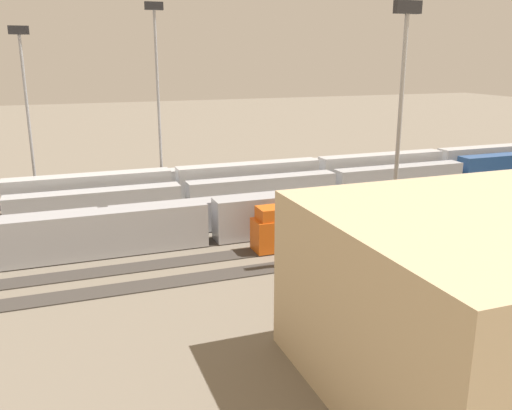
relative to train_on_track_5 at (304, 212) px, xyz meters
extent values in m
plane|color=#756B5B|center=(-3.17, -7.50, -2.62)|extent=(400.00, 400.00, 0.00)
cube|color=#3D3833|center=(-3.17, -25.00, -2.56)|extent=(140.00, 2.80, 0.12)
cube|color=#4C443D|center=(-3.17, -20.00, -2.56)|extent=(140.00, 2.80, 0.12)
cube|color=#3D3833|center=(-3.17, -15.00, -2.56)|extent=(140.00, 2.80, 0.12)
cube|color=#4C443D|center=(-3.17, -10.00, -2.56)|extent=(140.00, 2.80, 0.12)
cube|color=#3D3833|center=(-3.17, -5.00, -2.56)|extent=(140.00, 2.80, 0.12)
cube|color=#3D3833|center=(-3.17, 0.00, -2.56)|extent=(140.00, 2.80, 0.12)
cube|color=#3D3833|center=(-3.17, 5.00, -2.56)|extent=(140.00, 2.80, 0.12)
cube|color=#3D3833|center=(-3.17, 10.00, -2.56)|extent=(140.00, 2.80, 0.12)
cube|color=#A8AAB2|center=(-24.20, 0.00, 0.00)|extent=(23.00, 3.00, 5.00)
cube|color=#A8AAB2|center=(0.00, 0.00, 0.00)|extent=(23.00, 3.00, 5.00)
cube|color=#A8AAB2|center=(24.20, 0.00, 0.00)|extent=(23.00, 3.00, 5.00)
cube|color=silver|center=(-56.60, -25.00, -0.60)|extent=(23.00, 3.00, 3.80)
cube|color=#1E6B9E|center=(-56.60, -25.00, -0.80)|extent=(22.40, 3.06, 0.36)
cube|color=silver|center=(-32.40, -25.00, -0.60)|extent=(23.00, 3.00, 3.80)
cube|color=#1E6B9E|center=(-32.40, -25.00, -0.85)|extent=(22.40, 3.06, 0.36)
cube|color=silver|center=(-8.20, -25.00, -0.60)|extent=(23.00, 3.00, 3.80)
cube|color=#1E6B9E|center=(-8.20, -25.00, -0.99)|extent=(22.40, 3.06, 0.36)
cube|color=silver|center=(16.00, -25.00, -0.60)|extent=(23.00, 3.00, 3.80)
cube|color=#1E6B9E|center=(16.00, -25.00, -1.17)|extent=(22.40, 3.06, 0.36)
cube|color=#D85914|center=(3.39, 5.00, -0.70)|extent=(10.00, 3.00, 3.60)
cube|color=#D85914|center=(6.39, 5.00, 1.80)|extent=(3.00, 2.70, 1.40)
cube|color=#A8AAB2|center=(-36.81, -5.00, -0.60)|extent=(23.00, 3.00, 3.80)
cube|color=#A8AAB2|center=(-12.61, -5.00, -0.60)|extent=(23.00, 3.00, 3.80)
cube|color=#A8AAB2|center=(11.59, -5.00, -0.60)|extent=(23.00, 3.00, 3.80)
cube|color=silver|center=(-48.30, -20.00, 0.00)|extent=(23.00, 3.00, 5.00)
cube|color=silver|center=(-24.10, -20.00, 0.00)|extent=(23.00, 3.00, 5.00)
cube|color=silver|center=(0.10, -20.00, 0.00)|extent=(23.00, 3.00, 5.00)
cube|color=silver|center=(24.30, -20.00, 0.00)|extent=(23.00, 3.00, 5.00)
cube|color=#285193|center=(-46.15, -15.00, -0.30)|extent=(18.00, 3.00, 4.40)
cube|color=#B7BABF|center=(-24.45, -15.00, -0.60)|extent=(23.00, 3.00, 3.80)
cube|color=#1E6B9E|center=(-24.45, -15.00, -1.09)|extent=(22.40, 3.06, 0.36)
cube|color=#B7BABF|center=(-0.25, -15.00, -0.60)|extent=(23.00, 3.00, 3.80)
cube|color=#1E6B9E|center=(-0.25, -15.00, -0.82)|extent=(22.40, 3.06, 0.36)
cube|color=#B7BABF|center=(23.95, -15.00, -0.60)|extent=(23.00, 3.00, 3.80)
cube|color=#1E6B9E|center=(23.95, -15.00, -1.06)|extent=(22.40, 3.06, 0.36)
cylinder|color=#9EA0A5|center=(31.75, -28.81, 9.52)|extent=(0.44, 0.44, 24.29)
cube|color=#262628|center=(31.75, -28.81, 22.27)|extent=(2.80, 0.70, 1.20)
cylinder|color=#9EA0A5|center=(-4.31, 12.68, 9.99)|extent=(0.44, 0.44, 25.23)
cube|color=#262628|center=(-4.31, 12.68, 23.21)|extent=(2.80, 0.70, 1.20)
cylinder|color=#9EA0A5|center=(12.34, -28.69, 11.42)|extent=(0.44, 0.44, 28.08)
cube|color=#262628|center=(12.34, -28.69, 26.06)|extent=(2.80, 0.70, 1.20)
camera|label=1|loc=(28.11, 58.93, 18.78)|focal=38.14mm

